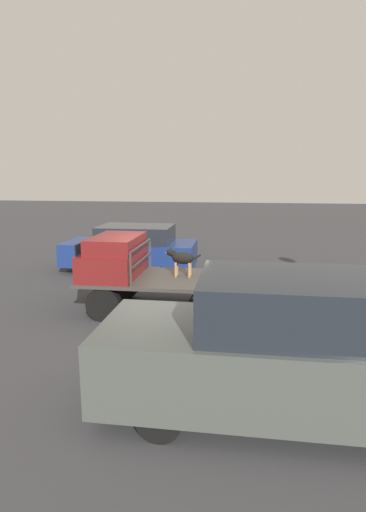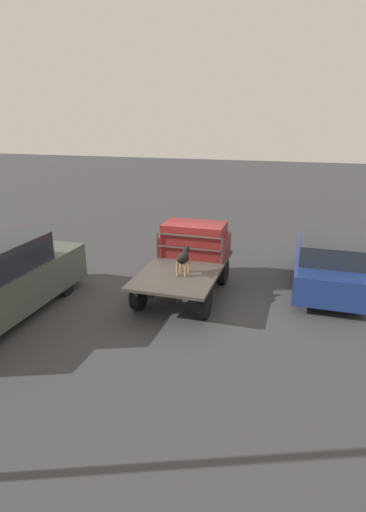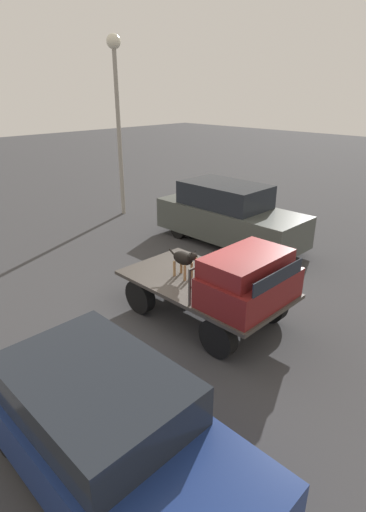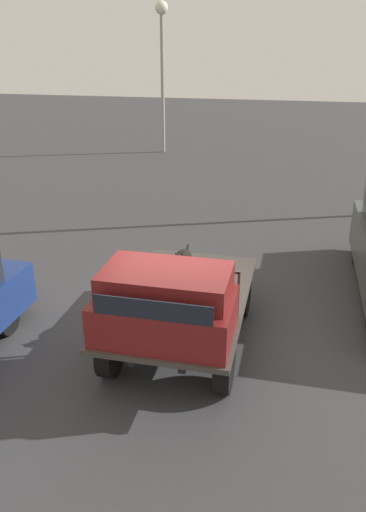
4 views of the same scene
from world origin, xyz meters
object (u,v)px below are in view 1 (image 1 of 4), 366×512
(parked_pickup_far, at_px, (288,349))
(dog, at_px, (181,258))
(parked_sedan, at_px, (132,248))
(flatbed_truck, at_px, (161,286))

(parked_pickup_far, bearing_deg, dog, -60.95)
(parked_sedan, bearing_deg, flatbed_truck, 118.44)
(dog, xyz_separation_m, parked_sedan, (2.30, -3.79, -0.51))
(dog, distance_m, parked_pickup_far, 4.70)
(dog, bearing_deg, flatbed_truck, 12.67)
(flatbed_truck, distance_m, dog, 0.85)
(flatbed_truck, bearing_deg, parked_sedan, -65.06)
(dog, height_order, parked_pickup_far, parked_pickup_far)
(flatbed_truck, relative_size, parked_pickup_far, 0.75)
(dog, xyz_separation_m, parked_pickup_far, (-2.10, 4.19, -0.34))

